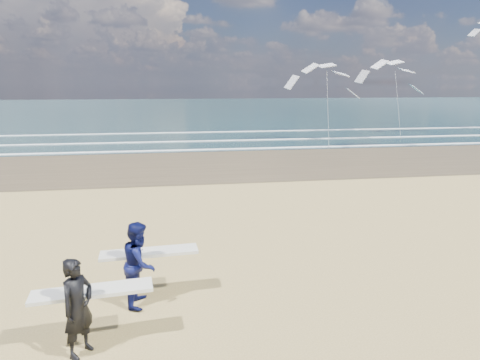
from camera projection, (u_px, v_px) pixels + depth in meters
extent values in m
cube|color=brown|center=(459.00, 155.00, 29.21)|extent=(220.00, 12.00, 0.01)
cube|color=#183436|center=(274.00, 108.00, 81.18)|extent=(220.00, 100.00, 0.02)
cube|color=white|center=(419.00, 144.00, 33.82)|extent=(220.00, 0.50, 0.05)
cube|color=white|center=(390.00, 137.00, 38.34)|extent=(220.00, 0.50, 0.05)
cube|color=white|center=(359.00, 129.00, 44.60)|extent=(220.00, 0.50, 0.05)
imported|color=black|center=(78.00, 307.00, 7.65)|extent=(0.74, 0.81, 1.85)
cube|color=silver|center=(92.00, 291.00, 7.99)|extent=(2.24, 0.75, 0.07)
imported|color=#0B1042|center=(140.00, 263.00, 9.44)|extent=(0.84, 1.01, 1.90)
cube|color=silver|center=(149.00, 252.00, 9.79)|extent=(2.23, 0.66, 0.07)
cube|color=slate|center=(329.00, 148.00, 32.12)|extent=(0.12, 0.12, 0.10)
cube|color=slate|center=(401.00, 138.00, 37.78)|extent=(0.12, 0.12, 0.10)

